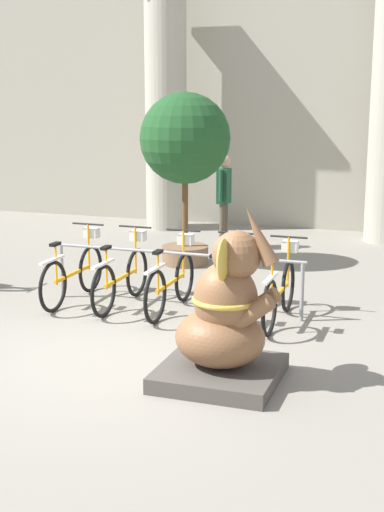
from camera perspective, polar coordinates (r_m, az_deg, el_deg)
The scene contains 12 objects.
ground_plane at distance 7.79m, azimuth -6.52°, elevation -8.03°, with size 60.00×60.00×0.00m, color gray.
building_facade at distance 15.50m, azimuth 7.44°, elevation 13.37°, with size 20.00×0.20×6.00m.
column_left at distance 15.20m, azimuth -2.11°, elevation 12.06°, with size 1.08×1.08×5.16m.
bike_rack at distance 9.34m, azimuth -1.37°, elevation -0.67°, with size 3.47×0.05×0.77m.
bicycle_0 at distance 9.87m, azimuth -9.42°, elevation -1.28°, with size 0.48×1.74×1.01m.
bicycle_1 at distance 9.57m, azimuth -5.60°, elevation -1.60°, with size 0.48×1.74×1.01m.
bicycle_2 at distance 9.27m, azimuth -1.64°, elevation -2.00°, with size 0.48×1.74×1.01m.
bicycle_3 at distance 9.08m, azimuth 2.69°, elevation -2.31°, with size 0.48×1.74×1.01m.
bicycle_4 at distance 8.87m, azimuth 7.06°, elevation -2.76°, with size 0.48×1.74×1.01m.
elephant_statue at distance 6.92m, azimuth 2.62°, elevation -5.36°, with size 1.15×1.15×1.77m.
person_pedestrian at distance 13.13m, azimuth 2.57°, elevation 5.09°, with size 0.23×0.47×1.73m.
potted_tree at distance 11.74m, azimuth -0.57°, elevation 8.88°, with size 1.49×1.49×2.84m.
Camera 1 is at (3.21, -6.56, 2.71)m, focal length 50.00 mm.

